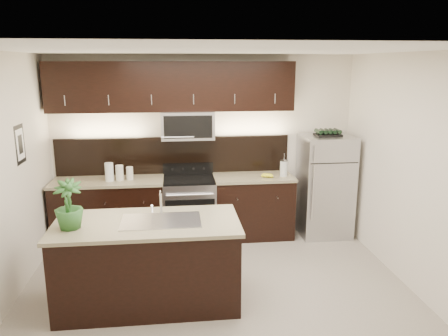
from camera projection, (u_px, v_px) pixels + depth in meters
name	position (u px, v px, depth m)	size (l,w,h in m)	color
ground	(218.00, 294.00, 5.00)	(4.50, 4.50, 0.00)	gray
room_walls	(207.00, 149.00, 4.56)	(4.52, 4.02, 2.71)	beige
counter_run	(176.00, 209.00, 6.47)	(3.51, 0.65, 0.94)	black
upper_fixtures	(174.00, 94.00, 6.23)	(3.49, 0.40, 1.66)	black
island	(149.00, 262.00, 4.73)	(1.96, 0.96, 0.94)	black
sink_faucet	(161.00, 219.00, 4.64)	(0.84, 0.50, 0.28)	silver
refrigerator	(325.00, 186.00, 6.60)	(0.74, 0.67, 1.53)	#B2B2B7
wine_rack	(328.00, 133.00, 6.41)	(0.38, 0.23, 0.09)	black
plant	(68.00, 205.00, 4.37)	(0.28, 0.28, 0.51)	#295D25
canisters	(117.00, 173.00, 6.21)	(0.39, 0.15, 0.26)	silver
french_press	(284.00, 168.00, 6.46)	(0.12, 0.12, 0.34)	silver
bananas	(264.00, 175.00, 6.42)	(0.18, 0.14, 0.06)	yellow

